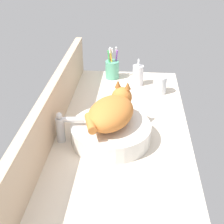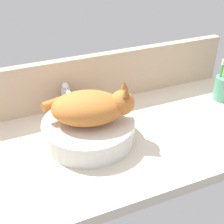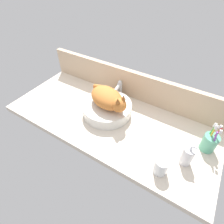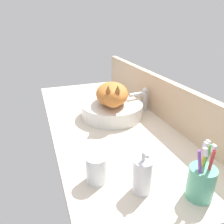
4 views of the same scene
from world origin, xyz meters
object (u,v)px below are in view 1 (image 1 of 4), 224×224
soap_dispenser (138,75)px  cat (112,111)px  sink_basin (111,132)px  toothbrush_cup (112,69)px  faucet (63,126)px  water_glass (160,86)px

soap_dispenser → cat: bearing=169.4°
sink_basin → toothbrush_cup: 64.10cm
faucet → water_glass: 64.14cm
water_glass → sink_basin: bearing=154.2°
soap_dispenser → toothbrush_cup: 17.33cm
cat → toothbrush_cup: 63.25cm
soap_dispenser → toothbrush_cup: toothbrush_cup is taller
sink_basin → cat: (1.32, -0.35, 9.57)cm
cat → water_glass: bearing=-26.1°
cat → water_glass: (45.05, -22.07, -9.29)cm
cat → water_glass: 51.02cm
cat → water_glass: cat is taller
cat → toothbrush_cup: cat is taller
sink_basin → toothbrush_cup: bearing=4.2°
toothbrush_cup → water_glass: size_ratio=1.98×
cat → soap_dispenser: cat is taller
sink_basin → soap_dispenser: size_ratio=2.25×
soap_dispenser → water_glass: 15.18cm
toothbrush_cup → water_glass: 32.32cm
soap_dispenser → water_glass: bearing=-128.3°
faucet → sink_basin: bearing=-83.8°
sink_basin → soap_dispenser: 56.75cm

